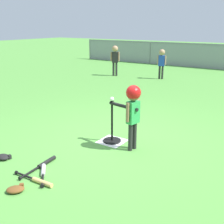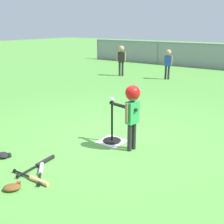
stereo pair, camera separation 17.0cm
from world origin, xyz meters
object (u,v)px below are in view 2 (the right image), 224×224
Objects in this scene: batting_tee at (112,135)px; fielder_deep_left at (121,57)px; spare_bat_wood at (35,179)px; glove_near_bats at (4,155)px; spare_bat_black at (42,163)px; fielder_near_right at (168,60)px; baseball_on_tee at (112,99)px; batter_child at (132,105)px; spare_bat_silver at (41,171)px; glove_by_plate at (12,187)px.

batting_tee is 6.68m from fielder_deep_left.
spare_bat_wood is 2.70× the size of glove_near_bats.
fielder_near_right is at bearing 100.68° from spare_bat_black.
fielder_deep_left is at bearing 122.39° from batting_tee.
batting_tee is at bearing 75.14° from spare_bat_black.
baseball_on_tee reaches higher than spare_bat_wood.
glove_near_bats is at bearing -70.39° from fielder_deep_left.
batter_child is at bearing -11.12° from baseball_on_tee.
spare_bat_black is at bearing 15.27° from glove_near_bats.
batting_tee is 1.36m from spare_bat_black.
fielder_deep_left reaches higher than spare_bat_wood.
spare_bat_wood is at bearing -59.54° from spare_bat_silver.
glove_by_plate is at bearing -85.93° from spare_bat_silver.
baseball_on_tee is 0.46m from batter_child.
batter_child is 4.05× the size of glove_by_plate.
spare_bat_wood is at bearing -108.07° from batter_child.
glove_by_plate is (-0.14, -1.97, -0.75)m from baseball_on_tee.
fielder_deep_left is 1.88m from fielder_near_right.
fielder_near_right is at bearing 109.70° from batter_child.
baseball_on_tee is at bearing 85.99° from glove_by_plate.
spare_bat_silver and spare_bat_black have the same top height.
fielder_deep_left is 1.81× the size of spare_bat_wood.
glove_by_plate is (0.03, -0.49, 0.01)m from spare_bat_silver.
fielder_near_right reaches higher than batter_child.
batting_tee is at bearing 168.88° from batter_child.
fielder_near_right is at bearing 106.05° from batting_tee.
spare_bat_wood is at bearing -51.47° from spare_bat_black.
batter_child is 4.45× the size of glove_near_bats.
batting_tee reaches higher than spare_bat_silver.
spare_bat_black is (-0.80, -1.22, -0.75)m from batter_child.
baseball_on_tee reaches higher than spare_bat_black.
batter_child is at bearing 72.51° from glove_by_plate.
batter_child is at bearing 65.70° from spare_bat_silver.
baseball_on_tee is 1.83m from spare_bat_wood.
fielder_near_right is at bearing 106.05° from baseball_on_tee.
fielder_near_right is at bearing 101.73° from spare_bat_silver.
fielder_near_right is 4.13× the size of glove_by_plate.
spare_bat_silver is 0.85m from glove_near_bats.
spare_bat_silver is 1.80× the size of glove_near_bats.
batter_child is (0.45, -0.09, 0.65)m from batting_tee.
batter_child reaches higher than batting_tee.
spare_bat_silver is 0.67× the size of spare_bat_wood.
fielder_near_right is 7.48m from spare_bat_black.
fielder_near_right reaches higher than glove_near_bats.
baseball_on_tee is at bearing 83.33° from spare_bat_silver.
baseball_on_tee is 6.65m from fielder_deep_left.
spare_bat_wood is at bearing -64.34° from fielder_deep_left.
spare_bat_silver is at bearing -64.47° from fielder_deep_left.
batter_child is 2.17m from glove_near_bats.
spare_bat_black is at bearing -65.11° from fielder_deep_left.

